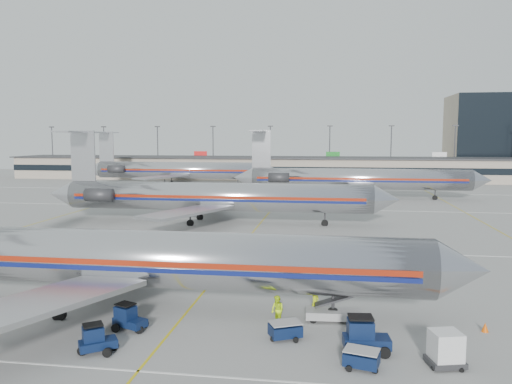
% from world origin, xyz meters
% --- Properties ---
extents(ground, '(260.00, 260.00, 0.00)m').
position_xyz_m(ground, '(0.00, 0.00, 0.00)').
color(ground, gray).
rests_on(ground, ground).
extents(apron_markings, '(160.00, 0.15, 0.02)m').
position_xyz_m(apron_markings, '(0.00, 10.00, 0.01)').
color(apron_markings, silver).
rests_on(apron_markings, ground).
extents(terminal, '(162.00, 17.00, 6.25)m').
position_xyz_m(terminal, '(0.00, 97.97, 3.16)').
color(terminal, gray).
rests_on(terminal, ground).
extents(light_mast_row, '(163.60, 0.40, 15.28)m').
position_xyz_m(light_mast_row, '(0.00, 112.00, 8.58)').
color(light_mast_row, '#38383D').
rests_on(light_mast_row, ground).
extents(distant_building, '(30.00, 20.00, 25.00)m').
position_xyz_m(distant_building, '(62.00, 128.00, 12.50)').
color(distant_building, tan).
rests_on(distant_building, ground).
extents(jet_foreground, '(47.22, 27.80, 12.36)m').
position_xyz_m(jet_foreground, '(-5.59, -9.59, 3.59)').
color(jet_foreground, '#BBBBBF').
rests_on(jet_foreground, ground).
extents(jet_second_row, '(48.16, 28.36, 12.60)m').
position_xyz_m(jet_second_row, '(-6.78, 24.75, 3.66)').
color(jet_second_row, '#BBBBBF').
rests_on(jet_second_row, ground).
extents(jet_third_row, '(48.05, 29.56, 13.14)m').
position_xyz_m(jet_third_row, '(13.69, 55.78, 3.81)').
color(jet_third_row, '#BBBBBF').
rests_on(jet_third_row, ground).
extents(jet_back_row, '(48.20, 29.65, 13.18)m').
position_xyz_m(jet_back_row, '(-27.44, 75.70, 3.83)').
color(jet_back_row, '#BBBBBF').
rests_on(jet_back_row, ground).
extents(tug_left, '(2.15, 1.91, 1.58)m').
position_xyz_m(tug_left, '(-3.03, -16.29, 0.72)').
color(tug_left, '#091635').
rests_on(tug_left, ground).
extents(tug_center, '(2.23, 1.70, 1.63)m').
position_xyz_m(tug_center, '(-2.60, -13.00, 0.74)').
color(tug_center, '#091635').
rests_on(tug_center, ground).
extents(tug_right, '(2.57, 1.48, 2.00)m').
position_xyz_m(tug_right, '(11.14, -14.17, 0.91)').
color(tug_right, '#091635').
rests_on(tug_right, ground).
extents(cart_inner, '(2.09, 1.82, 0.99)m').
position_xyz_m(cart_inner, '(6.82, -12.93, 0.53)').
color(cart_inner, '#091635').
rests_on(cart_inner, ground).
extents(cart_outer, '(1.93, 1.55, 0.96)m').
position_xyz_m(cart_outer, '(10.91, -16.04, 0.51)').
color(cart_outer, '#091635').
rests_on(cart_outer, ground).
extents(uld_container, '(2.01, 1.80, 1.81)m').
position_xyz_m(uld_container, '(15.10, -15.20, 0.91)').
color(uld_container, '#2D2D30').
rests_on(uld_container, ground).
extents(belt_loader, '(4.24, 1.51, 2.22)m').
position_xyz_m(belt_loader, '(9.69, -9.71, 0.59)').
color(belt_loader, gray).
rests_on(belt_loader, ground).
extents(ramp_worker_near, '(0.70, 0.79, 1.82)m').
position_xyz_m(ramp_worker_near, '(8.39, -8.88, 0.91)').
color(ramp_worker_near, '#AEC812').
rests_on(ramp_worker_near, ground).
extents(ramp_worker_far, '(1.12, 1.10, 1.82)m').
position_xyz_m(ramp_worker_far, '(6.15, -10.86, 0.91)').
color(ramp_worker_far, '#BFE815').
rests_on(ramp_worker_far, ground).
extents(cone_right, '(0.53, 0.53, 0.56)m').
position_xyz_m(cone_right, '(18.46, -10.16, 0.28)').
color(cone_right, '#D75007').
rests_on(cone_right, ground).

